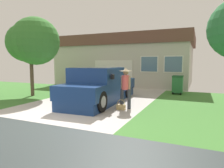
# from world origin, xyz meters

# --- Properties ---
(pickup_truck) EXTENTS (2.23, 5.40, 1.65)m
(pickup_truck) POSITION_xyz_m (0.34, 3.51, 0.75)
(pickup_truck) COLOR navy
(pickup_truck) RESTS_ON ground
(person_with_hat) EXTENTS (0.50, 0.50, 1.64)m
(person_with_hat) POSITION_xyz_m (1.88, 2.97, 0.95)
(person_with_hat) COLOR #333842
(person_with_hat) RESTS_ON ground
(handbag) EXTENTS (0.34, 0.16, 0.40)m
(handbag) POSITION_xyz_m (1.80, 2.66, 0.12)
(handbag) COLOR tan
(handbag) RESTS_ON ground
(house_with_garage) EXTENTS (11.19, 7.12, 4.03)m
(house_with_garage) POSITION_xyz_m (-1.40, 12.47, 2.04)
(house_with_garage) COLOR #B6AFA4
(house_with_garage) RESTS_ON ground
(front_yard_tree) EXTENTS (2.90, 2.61, 4.34)m
(front_yard_tree) POSITION_xyz_m (-3.92, 3.87, 3.00)
(front_yard_tree) COLOR brown
(front_yard_tree) RESTS_ON ground
(wheeled_trash_bin) EXTENTS (0.60, 0.72, 1.10)m
(wheeled_trash_bin) POSITION_xyz_m (3.45, 7.72, 0.59)
(wheeled_trash_bin) COLOR #286B38
(wheeled_trash_bin) RESTS_ON ground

